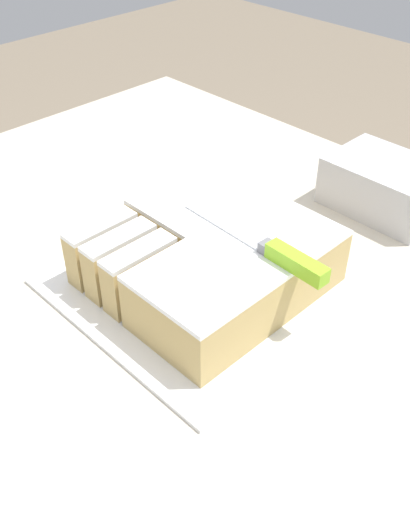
# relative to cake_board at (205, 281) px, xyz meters

# --- Properties ---
(countertop) EXTENTS (1.40, 1.10, 0.93)m
(countertop) POSITION_rel_cake_board_xyz_m (0.02, -0.03, -0.47)
(countertop) COLOR beige
(countertop) RESTS_ON ground_plane
(cake_board) EXTENTS (0.38, 0.39, 0.01)m
(cake_board) POSITION_rel_cake_board_xyz_m (0.00, 0.00, 0.00)
(cake_board) COLOR white
(cake_board) RESTS_ON countertop
(cake) EXTENTS (0.29, 0.30, 0.09)m
(cake) POSITION_rel_cake_board_xyz_m (0.00, 0.00, 0.05)
(cake) COLOR tan
(cake) RESTS_ON cake_board
(knife) EXTENTS (0.25, 0.03, 0.02)m
(knife) POSITION_rel_cake_board_xyz_m (0.12, 0.02, 0.10)
(knife) COLOR silver
(knife) RESTS_ON cake
(storage_box) EXTENTS (0.19, 0.14, 0.09)m
(storage_box) POSITION_rel_cake_board_xyz_m (0.07, 0.37, 0.04)
(storage_box) COLOR #B2B2B7
(storage_box) RESTS_ON countertop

